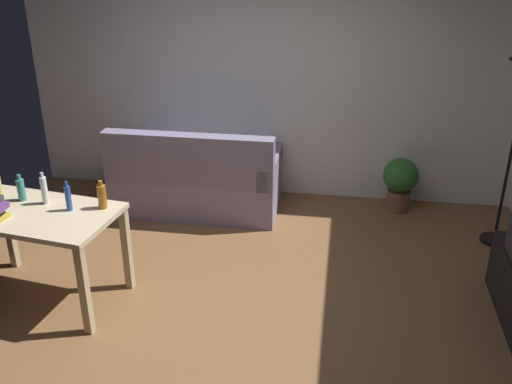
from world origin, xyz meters
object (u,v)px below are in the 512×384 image
Objects in this scene: couch at (197,182)px; bottle_tall at (21,189)px; bottle_amber at (102,196)px; bottle_blue at (68,198)px; potted_plant at (400,181)px; bottle_clear at (44,190)px; desk at (38,225)px.

bottle_tall is at bearing 57.08° from couch.
bottle_blue is at bearing -162.48° from bottle_amber.
potted_plant is 2.20× the size of bottle_clear.
bottle_tall is at bearing -148.90° from potted_plant.
bottle_clear reaches higher than desk.
potted_plant is at bearing 33.28° from bottle_clear.
bottle_tall reaches higher than desk.
potted_plant is 2.40× the size of bottle_blue.
bottle_tall is at bearing 177.07° from bottle_amber.
bottle_clear is (0.01, 0.15, 0.22)m from desk.
bottle_tall is (-3.07, -1.85, 0.52)m from potted_plant.
bottle_amber reaches higher than bottle_tall.
desk is 4.98× the size of bottle_clear.
desk is (-0.80, -1.71, 0.34)m from couch.
bottle_amber is at bearing -1.12° from bottle_clear.
bottle_clear is at bearing 178.88° from bottle_amber.
bottle_amber is (0.24, 0.07, -0.01)m from bottle_blue.
bottle_blue is at bearing 71.44° from couch.
desk is 5.70× the size of bottle_amber.
desk is at bearing -95.25° from bottle_clear.
couch is 6.47× the size of bottle_clear.
couch is 1.84m from bottle_clear.
potted_plant is (2.07, 0.31, 0.02)m from couch.
desk is at bearing 64.97° from couch.
bottle_tall is at bearing 146.42° from desk.
bottle_tall is 0.91× the size of bottle_blue.
bottle_amber is (0.47, -0.01, -0.02)m from bottle_clear.
bottle_clear is 0.25m from bottle_blue.
couch is 1.82m from bottle_blue.
potted_plant is (2.87, 2.03, -0.32)m from desk.
bottle_amber is at bearing 17.52° from bottle_blue.
couch reaches higher than potted_plant.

